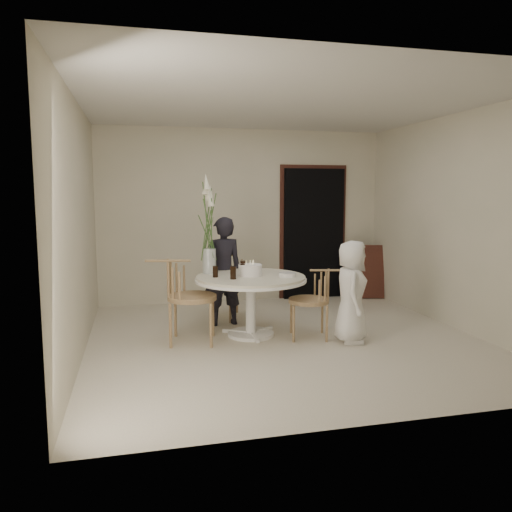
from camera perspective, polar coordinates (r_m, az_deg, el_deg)
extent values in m
plane|color=beige|center=(5.97, 3.28, -9.48)|extent=(4.50, 4.50, 0.00)
plane|color=silver|center=(5.80, 3.48, 17.00)|extent=(4.50, 4.50, 0.00)
plane|color=beige|center=(7.90, -1.41, 4.59)|extent=(4.50, 0.00, 4.50)
plane|color=beige|center=(3.64, 13.76, 1.26)|extent=(4.50, 0.00, 4.50)
plane|color=beige|center=(5.51, -19.65, 3.01)|extent=(0.00, 4.50, 4.50)
plane|color=beige|center=(6.74, 22.04, 3.60)|extent=(0.00, 4.50, 4.50)
cube|color=black|center=(8.19, 6.59, 2.53)|extent=(1.00, 0.10, 2.10)
cube|color=#52231C|center=(8.22, 6.50, 2.97)|extent=(1.12, 0.03, 2.22)
cylinder|color=white|center=(6.11, -0.59, -8.88)|extent=(0.56, 0.56, 0.04)
cylinder|color=white|center=(6.03, -0.60, -5.91)|extent=(0.12, 0.12, 0.65)
cylinder|color=white|center=(5.96, -0.60, -2.72)|extent=(1.33, 1.33, 0.03)
cylinder|color=beige|center=(5.95, -0.60, -2.49)|extent=(1.30, 1.30, 0.04)
cube|color=#52231C|center=(8.35, 12.20, -1.76)|extent=(0.68, 0.36, 0.87)
cylinder|color=#9F8856|center=(6.63, -2.97, -5.72)|extent=(0.03, 0.03, 0.46)
cylinder|color=#9F8856|center=(6.87, -0.18, -5.25)|extent=(0.03, 0.03, 0.46)
cylinder|color=#9F8856|center=(6.96, -4.92, -5.11)|extent=(0.03, 0.03, 0.46)
cylinder|color=#9F8856|center=(7.19, -2.19, -4.69)|extent=(0.03, 0.03, 0.46)
cylinder|color=#9F8856|center=(6.86, -2.58, -3.14)|extent=(0.51, 0.51, 0.05)
cylinder|color=#9F8856|center=(6.17, 4.04, -6.85)|extent=(0.03, 0.03, 0.43)
cylinder|color=#9F8856|center=(5.80, 4.33, -7.77)|extent=(0.03, 0.03, 0.43)
cylinder|color=#9F8856|center=(6.21, 7.58, -6.80)|extent=(0.03, 0.03, 0.43)
cylinder|color=#9F8856|center=(5.85, 8.10, -7.71)|extent=(0.03, 0.03, 0.43)
cylinder|color=#9F8856|center=(5.95, 6.04, -5.09)|extent=(0.48, 0.48, 0.05)
cylinder|color=#9F8856|center=(5.61, -5.17, -7.93)|extent=(0.03, 0.03, 0.50)
cylinder|color=#9F8856|center=(6.04, -4.95, -6.82)|extent=(0.03, 0.03, 0.50)
cylinder|color=#9F8856|center=(5.65, -9.75, -7.89)|extent=(0.03, 0.03, 0.50)
cylinder|color=#9F8856|center=(6.08, -9.20, -6.80)|extent=(0.03, 0.03, 0.50)
cylinder|color=#9F8856|center=(5.77, -7.31, -4.71)|extent=(0.56, 0.56, 0.06)
imported|color=black|center=(6.47, -3.80, -1.76)|extent=(0.55, 0.40, 1.41)
imported|color=white|center=(5.83, 10.85, -4.03)|extent=(0.55, 0.67, 1.18)
cylinder|color=white|center=(5.97, -0.66, -1.61)|extent=(0.28, 0.28, 0.14)
cylinder|color=beige|center=(5.95, -0.66, -0.73)|extent=(0.01, 0.01, 0.05)
cylinder|color=beige|center=(6.00, -0.32, -0.67)|extent=(0.01, 0.01, 0.05)
cylinder|color=beige|center=(5.97, -1.14, -0.72)|extent=(0.01, 0.01, 0.05)
cylinder|color=beige|center=(5.91, -0.35, -0.78)|extent=(0.01, 0.01, 0.05)
cylinder|color=black|center=(5.94, -1.56, -1.62)|extent=(0.08, 0.08, 0.14)
cylinder|color=black|center=(5.73, -2.63, -1.92)|extent=(0.07, 0.07, 0.15)
cylinder|color=black|center=(5.87, -4.66, -1.78)|extent=(0.08, 0.08, 0.13)
cylinder|color=black|center=(6.06, -1.44, -1.33)|extent=(0.08, 0.08, 0.17)
cylinder|color=white|center=(5.90, 3.59, -2.15)|extent=(0.23, 0.23, 0.05)
cylinder|color=#B9C2BE|center=(6.15, -5.37, -0.56)|extent=(0.16, 0.16, 0.31)
cylinder|color=#3E632A|center=(6.11, -5.10, 3.02)|extent=(0.01, 0.01, 0.77)
cone|color=white|center=(6.10, -5.14, 6.63)|extent=(0.08, 0.08, 0.20)
cylinder|color=#3E632A|center=(6.14, -5.33, 3.34)|extent=(0.01, 0.01, 0.84)
cone|color=white|center=(6.13, -5.38, 7.25)|extent=(0.08, 0.08, 0.20)
cylinder|color=#3E632A|center=(6.12, -5.68, 3.64)|extent=(0.01, 0.01, 0.90)
cone|color=white|center=(6.11, -5.73, 7.86)|extent=(0.08, 0.08, 0.20)
cylinder|color=#3E632A|center=(6.08, -5.66, 3.93)|extent=(0.01, 0.01, 0.97)
cone|color=white|center=(6.07, -5.72, 8.49)|extent=(0.08, 0.08, 0.20)
cylinder|color=#3E632A|center=(6.08, -5.30, 2.99)|extent=(0.01, 0.01, 0.77)
cone|color=white|center=(6.06, -5.34, 6.62)|extent=(0.08, 0.08, 0.20)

